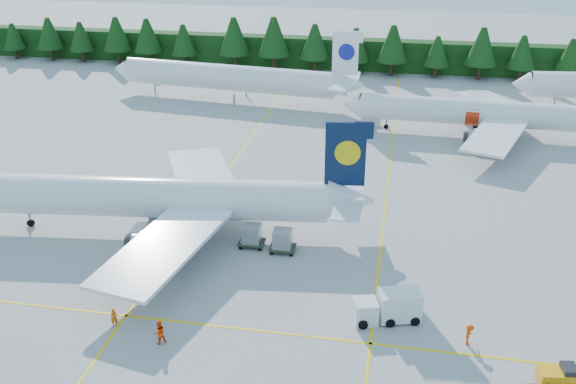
% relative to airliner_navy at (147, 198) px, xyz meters
% --- Properties ---
extents(ground, '(320.00, 320.00, 0.00)m').
position_rel_airliner_navy_xyz_m(ground, '(17.68, -8.65, -3.64)').
color(ground, '#A1A29C').
rests_on(ground, ground).
extents(taxi_stripe_a, '(0.25, 120.00, 0.01)m').
position_rel_airliner_navy_xyz_m(taxi_stripe_a, '(3.68, 11.35, -3.63)').
color(taxi_stripe_a, yellow).
rests_on(taxi_stripe_a, ground).
extents(taxi_stripe_b, '(0.25, 120.00, 0.01)m').
position_rel_airliner_navy_xyz_m(taxi_stripe_b, '(23.68, 11.35, -3.63)').
color(taxi_stripe_b, yellow).
rests_on(taxi_stripe_b, ground).
extents(taxi_stripe_cross, '(80.00, 0.25, 0.01)m').
position_rel_airliner_navy_xyz_m(taxi_stripe_cross, '(17.68, -14.65, -3.63)').
color(taxi_stripe_cross, yellow).
rests_on(taxi_stripe_cross, ground).
extents(treeline_hedge, '(220.00, 4.00, 6.00)m').
position_rel_airliner_navy_xyz_m(treeline_hedge, '(17.68, 73.35, -0.64)').
color(treeline_hedge, black).
rests_on(treeline_hedge, ground).
extents(airliner_navy, '(41.56, 34.02, 12.10)m').
position_rel_airliner_navy_xyz_m(airliner_navy, '(0.00, 0.00, 0.00)').
color(airliner_navy, white).
rests_on(airliner_navy, ground).
extents(airliner_red, '(37.57, 30.89, 10.92)m').
position_rel_airliner_navy_xyz_m(airliner_red, '(34.00, 36.61, -0.36)').
color(airliner_red, white).
rests_on(airliner_red, ground).
extents(airliner_far_left, '(43.53, 9.06, 12.68)m').
position_rel_airliner_navy_xyz_m(airliner_far_left, '(-5.79, 47.49, 0.34)').
color(airliner_far_left, white).
rests_on(airliner_far_left, ground).
extents(airstairs, '(4.40, 5.97, 3.90)m').
position_rel_airliner_navy_xyz_m(airstairs, '(1.08, -1.25, -2.79)').
color(airstairs, white).
rests_on(airstairs, ground).
extents(service_truck, '(5.68, 3.41, 2.58)m').
position_rel_airliner_navy_xyz_m(service_truck, '(24.73, -11.32, -2.36)').
color(service_truck, white).
rests_on(service_truck, ground).
extents(baggage_tug, '(2.93, 1.80, 1.48)m').
position_rel_airliner_navy_xyz_m(baggage_tug, '(37.02, -16.79, -2.91)').
color(baggage_tug, orange).
rests_on(baggage_tug, ground).
extents(uld_pair, '(5.72, 2.48, 1.92)m').
position_rel_airliner_navy_xyz_m(uld_pair, '(12.74, -1.69, -2.34)').
color(uld_pair, '#323627').
rests_on(uld_pair, ground).
extents(crew_a, '(0.67, 0.58, 1.55)m').
position_rel_airliner_navy_xyz_m(crew_a, '(3.39, -16.11, -2.86)').
color(crew_a, '#E75704').
rests_on(crew_a, ground).
extents(crew_b, '(1.24, 1.22, 2.02)m').
position_rel_airliner_navy_xyz_m(crew_b, '(7.72, -17.52, -2.63)').
color(crew_b, '#FE4005').
rests_on(crew_b, ground).
extents(crew_c, '(0.69, 0.85, 1.79)m').
position_rel_airliner_navy_xyz_m(crew_c, '(31.03, -13.36, -2.74)').
color(crew_c, '#FF4405').
rests_on(crew_c, ground).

